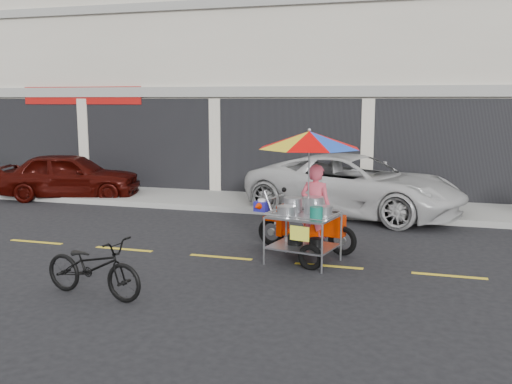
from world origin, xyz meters
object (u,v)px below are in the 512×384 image
(maroon_sedan, at_px, (70,176))
(white_pickup, at_px, (354,185))
(near_bicycle, at_px, (93,267))
(food_vendor_rig, at_px, (310,177))

(maroon_sedan, xyz_separation_m, white_pickup, (8.24, 0.00, 0.08))
(maroon_sedan, relative_size, near_bicycle, 2.32)
(maroon_sedan, bearing_deg, white_pickup, -106.24)
(maroon_sedan, bearing_deg, near_bicycle, -159.98)
(white_pickup, bearing_deg, near_bicycle, 174.98)
(near_bicycle, bearing_deg, maroon_sedan, 45.56)
(maroon_sedan, distance_m, white_pickup, 8.24)
(near_bicycle, height_order, food_vendor_rig, food_vendor_rig)
(near_bicycle, distance_m, food_vendor_rig, 4.08)
(food_vendor_rig, bearing_deg, white_pickup, 98.26)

